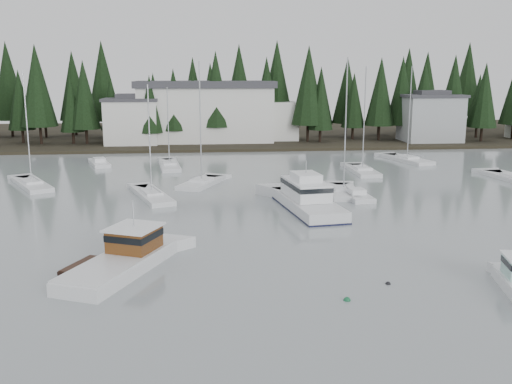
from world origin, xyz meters
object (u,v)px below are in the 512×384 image
lobster_boat_brown (122,262)px  sailboat_6 (152,197)px  sailboat_0 (362,172)px  sailboat_3 (343,193)px  sailboat_4 (407,160)px  house_east_a (431,117)px  harbor_inn (217,112)px  cabin_cruiser_center (307,201)px  sailboat_1 (32,186)px  runabout_3 (100,164)px  house_west (132,120)px  sailboat_2 (170,167)px  runabout_1 (357,197)px  sailboat_11 (202,184)px

lobster_boat_brown → sailboat_6: sailboat_6 is taller
sailboat_0 → sailboat_3: sailboat_3 is taller
sailboat_4 → sailboat_6: size_ratio=1.17×
house_east_a → harbor_inn: harbor_inn is taller
sailboat_0 → sailboat_6: bearing=116.8°
lobster_boat_brown → sailboat_6: 22.55m
sailboat_0 → sailboat_6: (-26.27, -12.94, -0.02)m
sailboat_6 → cabin_cruiser_center: bearing=-132.6°
sailboat_6 → harbor_inn: bearing=-28.7°
house_east_a → sailboat_1: bearing=-150.6°
cabin_cruiser_center → runabout_3: size_ratio=1.80×
harbor_inn → sailboat_4: sailboat_4 is taller
house_west → sailboat_0: (33.03, -30.21, -4.57)m
house_east_a → sailboat_0: size_ratio=0.75×
sailboat_2 → runabout_1: bearing=-144.4°
sailboat_3 → runabout_3: bearing=59.9°
cabin_cruiser_center → sailboat_6: sailboat_6 is taller
house_east_a → cabin_cruiser_center: house_east_a is taller
cabin_cruiser_center → sailboat_4: sailboat_4 is taller
house_east_a → lobster_boat_brown: bearing=-126.2°
house_east_a → lobster_boat_brown: size_ratio=1.00×
sailboat_6 → sailboat_2: bearing=-21.0°
sailboat_11 → sailboat_3: bearing=-89.1°
house_west → lobster_boat_brown: 66.16m
sailboat_3 → sailboat_6: sailboat_3 is taller
sailboat_11 → house_east_a: bearing=-25.2°
house_west → sailboat_11: size_ratio=0.65×
cabin_cruiser_center → sailboat_2: (-14.36, 26.63, -0.74)m
sailboat_2 → sailboat_4: (34.83, 2.17, 0.02)m
sailboat_4 → sailboat_2: bearing=79.2°
sailboat_3 → sailboat_6: (-20.43, 0.26, -0.03)m
harbor_inn → sailboat_3: (12.15, -46.76, -5.68)m
house_east_a → sailboat_3: 50.40m
sailboat_0 → sailboat_11: bearing=108.0°
sailboat_3 → runabout_1: bearing=-151.9°
house_west → sailboat_2: 24.93m
sailboat_1 → sailboat_6: sailboat_1 is taller
house_east_a → runabout_3: 59.86m
sailboat_0 → sailboat_3: bearing=156.7°
sailboat_0 → sailboat_6: 29.28m
sailboat_0 → sailboat_3: 14.43m
sailboat_6 → sailboat_11: 8.20m
house_west → sailboat_11: 39.00m
sailboat_0 → lobster_boat_brown: bearing=143.9°
sailboat_0 → runabout_3: size_ratio=1.99×
sailboat_11 → sailboat_0: bearing=-48.2°
sailboat_1 → sailboat_3: 35.52m
lobster_boat_brown → sailboat_2: 42.43m
cabin_cruiser_center → sailboat_1: bearing=56.3°
sailboat_3 → runabout_3: size_ratio=2.09×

